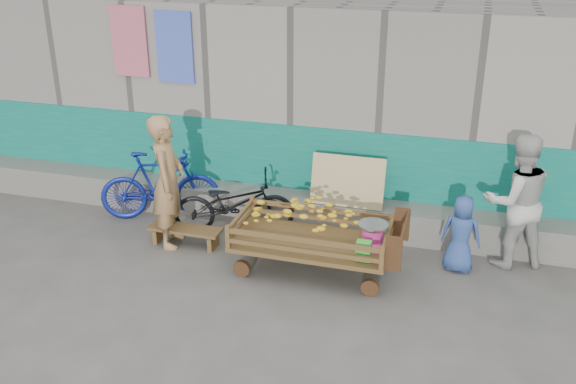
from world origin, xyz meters
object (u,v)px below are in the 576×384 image
(banana_cart, at_px, (309,228))
(bench, at_px, (185,232))
(vendor_man, at_px, (168,182))
(woman, at_px, (516,201))
(child, at_px, (461,234))
(bicycle_dark, at_px, (234,204))
(bicycle_blue, at_px, (160,185))

(banana_cart, distance_m, bench, 1.84)
(vendor_man, xyz_separation_m, woman, (4.36, 0.70, -0.03))
(woman, relative_size, child, 1.74)
(bench, bearing_deg, child, 5.46)
(bench, height_order, vendor_man, vendor_man)
(vendor_man, distance_m, bicycle_dark, 1.00)
(bicycle_dark, bearing_deg, banana_cart, -139.49)
(vendor_man, height_order, child, vendor_man)
(banana_cart, relative_size, bicycle_dark, 1.25)
(vendor_man, bearing_deg, banana_cart, -110.09)
(bench, height_order, woman, woman)
(child, distance_m, bicycle_dark, 3.06)
(banana_cart, bearing_deg, child, 17.61)
(banana_cart, distance_m, bicycle_dark, 1.48)
(banana_cart, distance_m, vendor_man, 2.00)
(bench, xyz_separation_m, child, (3.56, 0.34, 0.32))
(woman, xyz_separation_m, bicycle_dark, (-3.67, -0.16, -0.43))
(banana_cart, bearing_deg, vendor_man, 173.88)
(vendor_man, distance_m, child, 3.79)
(vendor_man, relative_size, bicycle_dark, 1.08)
(vendor_man, bearing_deg, bicycle_dark, -66.15)
(vendor_man, height_order, woman, vendor_man)
(bench, relative_size, woman, 0.57)
(bench, bearing_deg, bicycle_dark, 46.03)
(vendor_man, relative_size, bicycle_blue, 1.05)
(banana_cart, height_order, vendor_man, vendor_man)
(bench, distance_m, bicycle_dark, 0.77)
(bench, bearing_deg, woman, 9.38)
(woman, relative_size, bicycle_dark, 1.04)
(bicycle_dark, bearing_deg, child, -112.30)
(bench, xyz_separation_m, bicycle_blue, (-0.68, 0.67, 0.33))
(vendor_man, relative_size, woman, 1.04)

